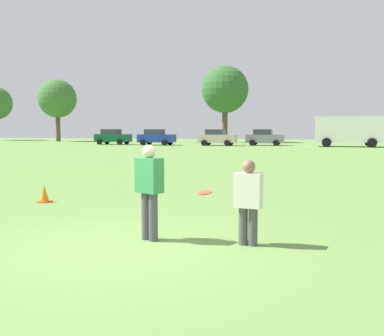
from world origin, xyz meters
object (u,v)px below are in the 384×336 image
Objects in this scene: parked_car_near_left at (113,137)px; parked_car_center at (217,137)px; traffic_cone at (44,194)px; player_defender at (248,198)px; player_thrower at (149,187)px; parked_car_mid_right at (265,137)px; box_truck at (355,130)px; frisbee at (205,192)px; parked_car_mid_left at (156,137)px.

parked_car_center is (12.79, -1.11, 0.00)m from parked_car_near_left.
player_defender is at bearing -31.33° from traffic_cone.
player_thrower is at bearing -83.43° from parked_car_center.
parked_car_mid_right is at bearing 92.01° from player_defender.
parked_car_near_left reaches higher than player_defender.
frisbee is at bearing -101.45° from box_truck.
player_thrower is 47.90m from parked_car_near_left.
parked_car_center is at bearing 91.33° from traffic_cone.
parked_car_center is (-6.79, 43.38, 0.09)m from player_defender.
parked_car_mid_left is at bearing 105.56° from player_thrower.
parked_car_mid_left is at bearing -179.98° from parked_car_center.
traffic_cone is at bearing -78.64° from parked_car_mid_left.
frisbee is 0.06× the size of parked_car_near_left.
player_thrower is at bearing -68.20° from parked_car_near_left.
box_truck reaches higher than parked_car_mid_left.
player_defender is 43.90m from parked_car_center.
parked_car_mid_right reaches higher than player_thrower.
traffic_cone is 0.06× the size of box_truck.
player_defender is 48.60m from parked_car_near_left.
player_thrower is at bearing -74.44° from parked_car_mid_left.
parked_car_center is at bearing 96.57° from player_thrower.
traffic_cone is 0.11× the size of parked_car_mid_left.
box_truck is at bearing 77.31° from player_thrower.
parked_car_mid_right is at bearing 84.04° from traffic_cone.
parked_car_center is at bearing -4.96° from parked_car_near_left.
parked_car_near_left is 1.00× the size of parked_car_mid_left.
traffic_cone is at bearing 148.67° from player_defender.
parked_car_mid_left is 7.08m from parked_car_center.
parked_car_near_left is 12.84m from parked_car_center.
parked_car_center reaches higher than player_thrower.
parked_car_near_left is (-19.58, 44.49, 0.09)m from player_defender.
box_truck reaches higher than parked_car_mid_right.
parked_car_mid_right reaches higher than traffic_cone.
parked_car_mid_left and parked_car_mid_right have the same top height.
player_defender is 0.17× the size of box_truck.
parked_car_mid_left reaches higher than traffic_cone.
parked_car_mid_left reaches higher than player_thrower.
box_truck is at bearing -11.64° from parked_car_mid_right.
parked_car_near_left is at bearing 111.80° from player_thrower.
frisbee is 0.06× the size of parked_car_mid_left.
parked_car_center is (-6.00, 43.22, 0.04)m from frisbee.
traffic_cone is 40.60m from parked_car_mid_left.
player_thrower is 0.40× the size of parked_car_near_left.
frisbee is 0.06× the size of parked_car_mid_right.
player_defender is 0.35× the size of parked_car_near_left.
player_thrower is 0.40× the size of parked_car_mid_right.
player_thrower is 45.01m from parked_car_mid_left.
parked_car_near_left is 0.50× the size of box_truck.
traffic_cone is at bearing -109.26° from box_truck.
player_defender reaches higher than traffic_cone.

